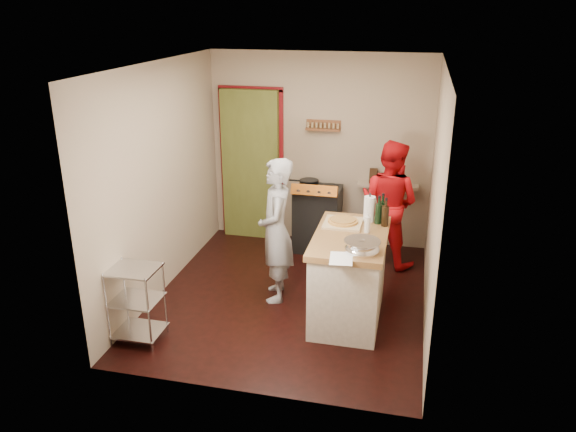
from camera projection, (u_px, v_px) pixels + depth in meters
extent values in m
plane|color=black|center=(291.00, 296.00, 6.47)|extent=(3.50, 3.50, 0.00)
cube|color=gray|center=(319.00, 150.00, 7.60)|extent=(3.00, 0.04, 2.60)
cube|color=#565B23|center=(254.00, 163.00, 7.94)|extent=(0.80, 0.40, 2.10)
cube|color=maroon|center=(224.00, 163.00, 7.96)|extent=(0.06, 0.06, 2.10)
cube|color=maroon|center=(281.00, 166.00, 7.79)|extent=(0.06, 0.06, 2.10)
cube|color=maroon|center=(250.00, 88.00, 7.50)|extent=(0.90, 0.06, 0.06)
cube|color=brown|center=(323.00, 129.00, 7.44)|extent=(0.46, 0.09, 0.03)
cube|color=brown|center=(324.00, 124.00, 7.46)|extent=(0.46, 0.02, 0.12)
cube|color=olive|center=(323.00, 125.00, 7.42)|extent=(0.42, 0.04, 0.07)
cube|color=gray|center=(388.00, 185.00, 7.45)|extent=(0.80, 0.18, 0.04)
cube|color=black|center=(373.00, 176.00, 7.45)|extent=(0.10, 0.14, 0.22)
cube|color=gray|center=(161.00, 180.00, 6.33)|extent=(0.04, 3.50, 2.60)
cube|color=gray|center=(435.00, 200.00, 5.69)|extent=(0.04, 3.50, 2.60)
cube|color=white|center=(291.00, 63.00, 5.55)|extent=(3.00, 3.50, 0.02)
cube|color=black|center=(318.00, 221.00, 7.62)|extent=(0.60, 0.55, 0.80)
cube|color=black|center=(318.00, 191.00, 7.47)|extent=(0.60, 0.55, 0.06)
cube|color=brown|center=(314.00, 191.00, 7.18)|extent=(0.60, 0.15, 0.17)
cylinder|color=black|center=(309.00, 182.00, 7.59)|extent=(0.26, 0.26, 0.05)
cylinder|color=silver|center=(107.00, 311.00, 5.39)|extent=(0.02, 0.02, 0.80)
cylinder|color=silver|center=(149.00, 316.00, 5.30)|extent=(0.02, 0.02, 0.80)
cylinder|color=silver|center=(125.00, 293.00, 5.72)|extent=(0.02, 0.02, 0.80)
cylinder|color=silver|center=(165.00, 298.00, 5.62)|extent=(0.02, 0.02, 0.80)
cube|color=silver|center=(139.00, 330.00, 5.61)|extent=(0.48, 0.40, 0.02)
cube|color=silver|center=(136.00, 300.00, 5.49)|extent=(0.48, 0.40, 0.02)
cube|color=silver|center=(133.00, 269.00, 5.37)|extent=(0.48, 0.40, 0.02)
cube|color=beige|center=(349.00, 279.00, 5.92)|extent=(0.68, 1.19, 0.89)
cube|color=olive|center=(351.00, 238.00, 5.75)|extent=(0.74, 1.26, 0.06)
cube|color=tan|center=(343.00, 223.00, 6.01)|extent=(0.40, 0.40, 0.02)
cylinder|color=#BA8E3A|center=(343.00, 221.00, 6.00)|extent=(0.32, 0.32, 0.02)
ellipsoid|color=silver|center=(362.00, 246.00, 5.34)|extent=(0.35, 0.35, 0.11)
cylinder|color=white|center=(369.00, 209.00, 6.05)|extent=(0.12, 0.12, 0.28)
cylinder|color=silver|center=(367.00, 225.00, 5.78)|extent=(0.06, 0.06, 0.17)
cube|color=white|center=(341.00, 259.00, 5.20)|extent=(0.24, 0.32, 0.00)
cylinder|color=black|center=(382.00, 207.00, 6.06)|extent=(0.08, 0.08, 0.31)
cylinder|color=black|center=(385.00, 212.00, 5.92)|extent=(0.08, 0.08, 0.31)
cylinder|color=black|center=(379.00, 210.00, 5.98)|extent=(0.08, 0.08, 0.31)
imported|color=silver|center=(276.00, 231.00, 6.18)|extent=(0.52, 0.67, 1.64)
imported|color=red|center=(389.00, 203.00, 7.06)|extent=(0.97, 0.89, 1.62)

